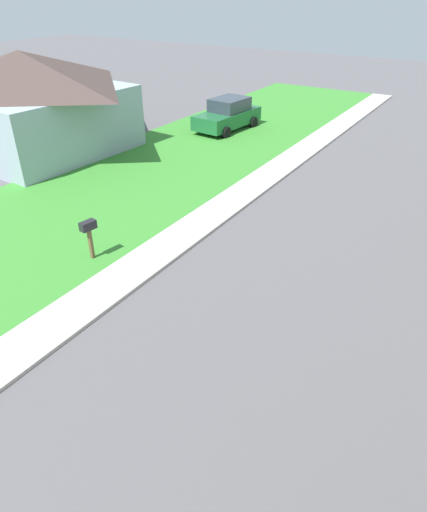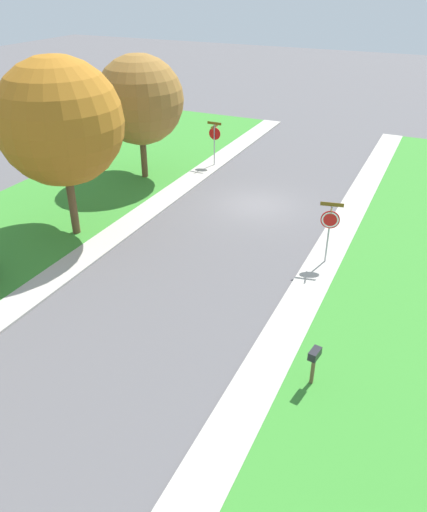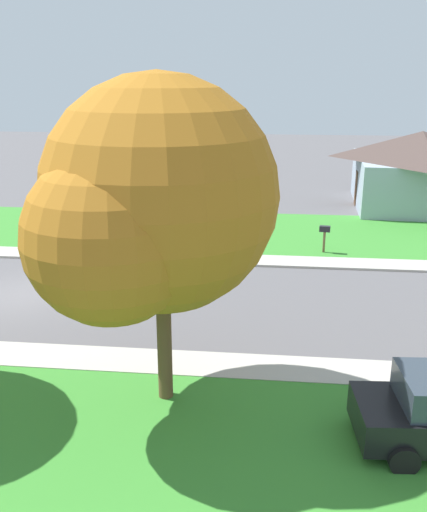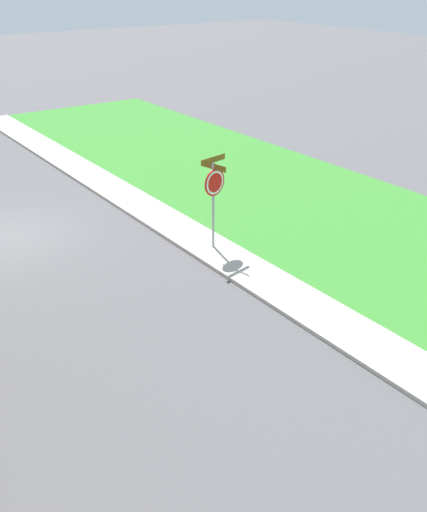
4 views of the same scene
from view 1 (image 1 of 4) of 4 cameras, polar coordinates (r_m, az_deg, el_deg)
The scene contains 5 objects.
sidewalk_west at distance 13.67m, azimuth -9.32°, elevation -1.21°, with size 1.40×56.00×0.10m, color #ADA89E.
lawn_west at distance 16.84m, azimuth -21.64°, elevation 3.37°, with size 8.00×56.00×0.08m, color #38842D.
car_green_near_corner at distance 26.76m, azimuth 1.80°, elevation 17.30°, with size 2.34×4.45×1.76m.
house_left_setback at distance 24.91m, azimuth -22.34°, elevation 17.64°, with size 9.46×8.33×4.60m.
mailbox at distance 13.87m, azimuth -15.39°, elevation 3.09°, with size 0.31×0.51×1.31m.
Camera 1 is at (3.21, 3.50, 7.28)m, focal length 31.88 mm.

